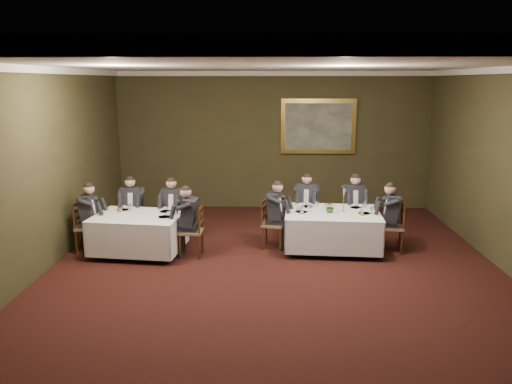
{
  "coord_description": "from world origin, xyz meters",
  "views": [
    {
      "loc": [
        -0.11,
        -7.8,
        3.25
      ],
      "look_at": [
        -0.36,
        1.64,
        1.15
      ],
      "focal_mm": 35.0,
      "sensor_mm": 36.0,
      "label": 1
    }
  ],
  "objects_px": {
    "chair_main_backright": "(352,223)",
    "chair_sec_backright": "(174,227)",
    "chair_main_backleft": "(306,222)",
    "centerpiece": "(331,206)",
    "diner_main_backleft": "(306,211)",
    "chair_sec_backleft": "(133,226)",
    "diner_sec_endright": "(191,230)",
    "chair_sec_endleft": "(88,237)",
    "diner_main_backright": "(353,213)",
    "diner_main_endleft": "(273,223)",
    "chair_sec_endright": "(192,241)",
    "table_second": "(139,231)",
    "diner_sec_endleft": "(87,226)",
    "painting": "(318,126)",
    "chair_main_endleft": "(273,234)",
    "diner_sec_backleft": "(133,215)",
    "table_main": "(332,227)",
    "candlestick": "(343,203)",
    "chair_main_endright": "(392,237)",
    "diner_main_endright": "(392,226)",
    "diner_sec_backright": "(174,217)"
  },
  "relations": [
    {
      "from": "chair_main_backright",
      "to": "chair_main_endleft",
      "type": "bearing_deg",
      "value": 18.4
    },
    {
      "from": "diner_main_backleft",
      "to": "chair_sec_backleft",
      "type": "bearing_deg",
      "value": 14.32
    },
    {
      "from": "diner_main_endright",
      "to": "chair_sec_backleft",
      "type": "bearing_deg",
      "value": 90.69
    },
    {
      "from": "table_second",
      "to": "diner_main_endright",
      "type": "bearing_deg",
      "value": 3.11
    },
    {
      "from": "diner_main_endleft",
      "to": "centerpiece",
      "type": "distance_m",
      "value": 1.18
    },
    {
      "from": "chair_main_endleft",
      "to": "diner_sec_endright",
      "type": "distance_m",
      "value": 1.65
    },
    {
      "from": "chair_main_endleft",
      "to": "chair_sec_backleft",
      "type": "distance_m",
      "value": 2.96
    },
    {
      "from": "chair_sec_backleft",
      "to": "diner_sec_backright",
      "type": "relative_size",
      "value": 0.74
    },
    {
      "from": "diner_main_backleft",
      "to": "chair_sec_endleft",
      "type": "relative_size",
      "value": 1.35
    },
    {
      "from": "chair_main_backleft",
      "to": "diner_sec_endright",
      "type": "relative_size",
      "value": 0.74
    },
    {
      "from": "diner_main_backright",
      "to": "diner_sec_endleft",
      "type": "height_order",
      "value": "same"
    },
    {
      "from": "chair_sec_backright",
      "to": "diner_main_backright",
      "type": "bearing_deg",
      "value": -164.47
    },
    {
      "from": "chair_main_backleft",
      "to": "diner_main_endright",
      "type": "distance_m",
      "value": 1.92
    },
    {
      "from": "table_second",
      "to": "diner_sec_endright",
      "type": "distance_m",
      "value": 1.04
    },
    {
      "from": "diner_main_backleft",
      "to": "chair_main_endleft",
      "type": "xyz_separation_m",
      "value": [
        -0.73,
        -0.89,
        -0.23
      ]
    },
    {
      "from": "table_main",
      "to": "diner_sec_backright",
      "type": "distance_m",
      "value": 3.23
    },
    {
      "from": "chair_sec_backright",
      "to": "chair_main_backright",
      "type": "bearing_deg",
      "value": -164.29
    },
    {
      "from": "diner_sec_backright",
      "to": "painting",
      "type": "xyz_separation_m",
      "value": [
        3.2,
        2.86,
        1.62
      ]
    },
    {
      "from": "diner_sec_backleft",
      "to": "chair_main_endright",
      "type": "bearing_deg",
      "value": 169.77
    },
    {
      "from": "chair_main_backleft",
      "to": "diner_sec_backleft",
      "type": "xyz_separation_m",
      "value": [
        -3.65,
        -0.44,
        0.23
      ]
    },
    {
      "from": "table_main",
      "to": "chair_main_backright",
      "type": "relative_size",
      "value": 1.93
    },
    {
      "from": "chair_sec_backleft",
      "to": "diner_main_backleft",
      "type": "bearing_deg",
      "value": -177.08
    },
    {
      "from": "diner_main_endright",
      "to": "chair_sec_backleft",
      "type": "height_order",
      "value": "diner_main_endright"
    },
    {
      "from": "diner_main_backleft",
      "to": "diner_main_endleft",
      "type": "bearing_deg",
      "value": 58.99
    },
    {
      "from": "table_second",
      "to": "diner_main_backleft",
      "type": "relative_size",
      "value": 1.33
    },
    {
      "from": "chair_main_backright",
      "to": "centerpiece",
      "type": "xyz_separation_m",
      "value": [
        -0.6,
        -0.97,
        0.61
      ]
    },
    {
      "from": "chair_sec_backright",
      "to": "diner_sec_endleft",
      "type": "distance_m",
      "value": 1.72
    },
    {
      "from": "diner_main_endleft",
      "to": "table_main",
      "type": "bearing_deg",
      "value": 97.34
    },
    {
      "from": "chair_main_backright",
      "to": "candlestick",
      "type": "relative_size",
      "value": 2.16
    },
    {
      "from": "chair_sec_endright",
      "to": "centerpiece",
      "type": "relative_size",
      "value": 3.87
    },
    {
      "from": "centerpiece",
      "to": "chair_sec_backright",
      "type": "bearing_deg",
      "value": 170.71
    },
    {
      "from": "table_second",
      "to": "chair_main_backright",
      "type": "distance_m",
      "value": 4.47
    },
    {
      "from": "chair_sec_backright",
      "to": "chair_sec_endleft",
      "type": "xyz_separation_m",
      "value": [
        -1.58,
        -0.68,
        0.0
      ]
    },
    {
      "from": "diner_main_backright",
      "to": "chair_sec_endright",
      "type": "xyz_separation_m",
      "value": [
        -3.25,
        -1.36,
        -0.23
      ]
    },
    {
      "from": "chair_sec_endleft",
      "to": "table_main",
      "type": "bearing_deg",
      "value": 87.58
    },
    {
      "from": "chair_main_backleft",
      "to": "diner_main_endleft",
      "type": "bearing_deg",
      "value": 59.28
    },
    {
      "from": "chair_main_backright",
      "to": "chair_sec_backright",
      "type": "xyz_separation_m",
      "value": [
        -3.75,
        -0.46,
        0.0
      ]
    },
    {
      "from": "diner_sec_endright",
      "to": "chair_main_backright",
      "type": "bearing_deg",
      "value": -64.19
    },
    {
      "from": "diner_main_backright",
      "to": "diner_main_endleft",
      "type": "height_order",
      "value": "same"
    },
    {
      "from": "table_second",
      "to": "diner_sec_endleft",
      "type": "xyz_separation_m",
      "value": [
        -1.03,
        0.11,
        0.06
      ]
    },
    {
      "from": "diner_main_endleft",
      "to": "diner_main_backleft",
      "type": "bearing_deg",
      "value": 152.12
    },
    {
      "from": "table_second",
      "to": "painting",
      "type": "xyz_separation_m",
      "value": [
        3.73,
        3.64,
        1.68
      ]
    },
    {
      "from": "painting",
      "to": "chair_main_backleft",
      "type": "bearing_deg",
      "value": -100.54
    },
    {
      "from": "chair_sec_backleft",
      "to": "diner_sec_endleft",
      "type": "relative_size",
      "value": 0.74
    },
    {
      "from": "diner_main_endright",
      "to": "diner_sec_backright",
      "type": "relative_size",
      "value": 1.0
    },
    {
      "from": "chair_main_endright",
      "to": "candlestick",
      "type": "distance_m",
      "value": 1.16
    },
    {
      "from": "diner_main_endright",
      "to": "chair_main_backright",
      "type": "bearing_deg",
      "value": 38.83
    },
    {
      "from": "chair_sec_backleft",
      "to": "chair_main_backleft",
      "type": "bearing_deg",
      "value": -176.9
    },
    {
      "from": "chair_main_backleft",
      "to": "centerpiece",
      "type": "bearing_deg",
      "value": 118.17
    },
    {
      "from": "chair_sec_backleft",
      "to": "chair_sec_endright",
      "type": "relative_size",
      "value": 1.0
    }
  ]
}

